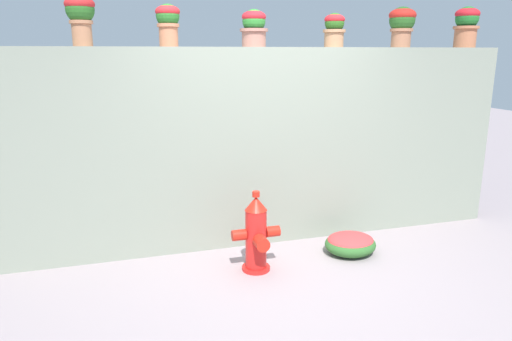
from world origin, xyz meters
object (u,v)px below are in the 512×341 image
at_px(potted_plant_2, 168,20).
at_px(potted_plant_4, 334,28).
at_px(potted_plant_6, 467,24).
at_px(potted_plant_3, 254,26).
at_px(potted_plant_5, 402,23).
at_px(fire_hydrant, 256,236).
at_px(potted_plant_1, 80,13).
at_px(flower_bush_left, 350,243).

distance_m(potted_plant_2, potted_plant_4, 1.72).
bearing_deg(potted_plant_2, potted_plant_6, -0.73).
bearing_deg(potted_plant_6, potted_plant_3, 178.71).
bearing_deg(potted_plant_5, potted_plant_2, 178.60).
xyz_separation_m(potted_plant_3, potted_plant_6, (2.51, -0.06, 0.06)).
bearing_deg(potted_plant_3, fire_hydrant, -104.88).
height_order(potted_plant_2, potted_plant_5, potted_plant_5).
bearing_deg(potted_plant_1, fire_hydrant, -28.64).
distance_m(potted_plant_5, potted_plant_6, 0.86).
distance_m(potted_plant_3, potted_plant_4, 0.86).
xyz_separation_m(potted_plant_2, potted_plant_3, (0.86, 0.01, -0.04)).
bearing_deg(potted_plant_3, potted_plant_5, -2.59).
bearing_deg(potted_plant_5, potted_plant_1, 179.19).
relative_size(potted_plant_1, potted_plant_6, 0.99).
xyz_separation_m(potted_plant_3, fire_hydrant, (-0.21, -0.81, -1.92)).
bearing_deg(potted_plant_5, fire_hydrant, -158.66).
relative_size(potted_plant_2, potted_plant_3, 1.07).
height_order(potted_plant_5, potted_plant_6, potted_plant_6).
relative_size(potted_plant_4, potted_plant_6, 0.76).
xyz_separation_m(potted_plant_1, flower_bush_left, (2.46, -0.69, -2.24)).
relative_size(potted_plant_3, flower_bush_left, 0.70).
height_order(potted_plant_4, fire_hydrant, potted_plant_4).
distance_m(potted_plant_1, potted_plant_6, 4.15).
relative_size(potted_plant_1, potted_plant_4, 1.30).
distance_m(potted_plant_2, potted_plant_5, 2.52).
relative_size(potted_plant_1, potted_plant_5, 1.05).
xyz_separation_m(potted_plant_1, potted_plant_5, (3.30, -0.05, -0.03)).
bearing_deg(potted_plant_2, potted_plant_4, -1.43).
bearing_deg(fire_hydrant, potted_plant_2, 129.05).
relative_size(potted_plant_1, flower_bush_left, 0.85).
xyz_separation_m(potted_plant_5, flower_bush_left, (-0.84, -0.64, -2.22)).
relative_size(potted_plant_6, flower_bush_left, 0.86).
distance_m(potted_plant_5, fire_hydrant, 2.82).
bearing_deg(potted_plant_4, potted_plant_5, -1.34).
height_order(potted_plant_2, potted_plant_3, potted_plant_2).
distance_m(potted_plant_3, potted_plant_5, 1.66).
height_order(potted_plant_1, fire_hydrant, potted_plant_1).
bearing_deg(potted_plant_1, potted_plant_6, -0.39).
bearing_deg(fire_hydrant, potted_plant_6, 15.37).
relative_size(potted_plant_2, fire_hydrant, 0.51).
bearing_deg(potted_plant_3, potted_plant_2, -179.11).
bearing_deg(flower_bush_left, potted_plant_1, 164.38).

